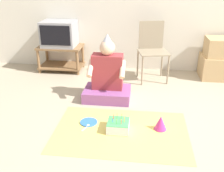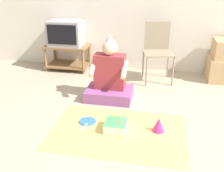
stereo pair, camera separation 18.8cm
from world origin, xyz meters
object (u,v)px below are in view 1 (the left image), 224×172
(tv, at_px, (59,34))
(cardboard_box_stack, at_px, (221,60))
(folding_chair, at_px, (152,47))
(paper_plate, at_px, (89,122))
(birthday_cake, at_px, (118,125))
(person_seated, at_px, (107,79))
(party_hat_blue, at_px, (161,123))

(tv, xyz_separation_m, cardboard_box_stack, (2.56, -0.04, -0.33))
(folding_chair, relative_size, paper_plate, 4.61)
(folding_chair, relative_size, birthday_cake, 3.83)
(person_seated, height_order, paper_plate, person_seated)
(folding_chair, distance_m, paper_plate, 1.67)
(person_seated, distance_m, birthday_cake, 0.81)
(tv, height_order, party_hat_blue, tv)
(folding_chair, height_order, cardboard_box_stack, folding_chair)
(birthday_cake, bearing_deg, paper_plate, 163.07)
(person_seated, xyz_separation_m, paper_plate, (-0.12, -0.65, -0.26))
(cardboard_box_stack, height_order, birthday_cake, cardboard_box_stack)
(cardboard_box_stack, bearing_deg, folding_chair, -170.97)
(tv, xyz_separation_m, paper_plate, (0.80, -1.64, -0.61))
(birthday_cake, bearing_deg, party_hat_blue, 8.70)
(cardboard_box_stack, xyz_separation_m, party_hat_blue, (-0.98, -1.64, -0.21))
(party_hat_blue, bearing_deg, person_seated, 133.89)
(cardboard_box_stack, bearing_deg, person_seated, -149.77)
(party_hat_blue, bearing_deg, folding_chair, 93.38)
(cardboard_box_stack, height_order, paper_plate, cardboard_box_stack)
(paper_plate, bearing_deg, tv, 116.02)
(birthday_cake, height_order, paper_plate, birthday_cake)
(birthday_cake, distance_m, party_hat_blue, 0.45)
(party_hat_blue, bearing_deg, birthday_cake, -171.30)
(tv, relative_size, cardboard_box_stack, 0.85)
(tv, height_order, folding_chair, folding_chair)
(tv, relative_size, paper_plate, 2.82)
(tv, relative_size, folding_chair, 0.61)
(person_seated, bearing_deg, party_hat_blue, -46.11)
(cardboard_box_stack, xyz_separation_m, person_seated, (-1.64, -0.95, -0.02))
(person_seated, bearing_deg, birthday_cake, -73.75)
(folding_chair, xyz_separation_m, birthday_cake, (-0.35, -1.54, -0.45))
(person_seated, bearing_deg, cardboard_box_stack, 30.23)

